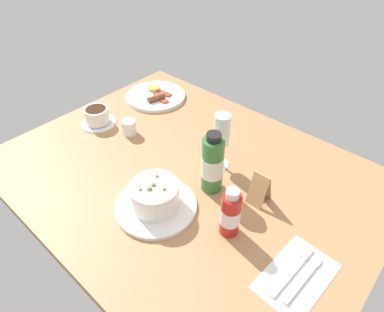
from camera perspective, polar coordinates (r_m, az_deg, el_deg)
The scene contains 10 objects.
ground_plane at distance 101.34cm, azimuth -0.94°, elevation -3.32°, with size 110.00×84.00×3.00cm, color #A8754C.
porridge_bowl at distance 88.16cm, azimuth -6.33°, elevation -7.12°, with size 21.83×21.83×9.04cm.
cutlery_setting at distance 82.05cm, azimuth 17.68°, elevation -18.81°, with size 13.10×19.86×0.90cm.
coffee_cup at distance 123.41cm, azimuth -15.94°, elevation 6.55°, with size 13.15×12.29×6.13cm.
creamer_jug at distance 115.91cm, azimuth -10.72°, elevation 4.94°, with size 5.42×5.23×5.76cm.
wine_glass at distance 95.62cm, azimuth 5.09°, elevation 3.98°, with size 5.85×5.85×17.94cm.
sauce_bottle_green at distance 90.04cm, azimuth 3.62°, elevation -1.34°, with size 6.14×6.14×18.80cm.
sauce_bottle_red at distance 81.16cm, azimuth 6.59°, elevation -9.80°, with size 4.97×4.97×14.31cm.
breakfast_plate at distance 136.10cm, azimuth -6.21°, elevation 10.26°, with size 23.37×23.37×3.70cm.
menu_card at distance 90.67cm, azimuth 11.61°, elevation -5.38°, with size 4.81×5.76×9.49cm.
Camera 1 is at (50.27, -53.75, 68.16)cm, focal length 31.14 mm.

